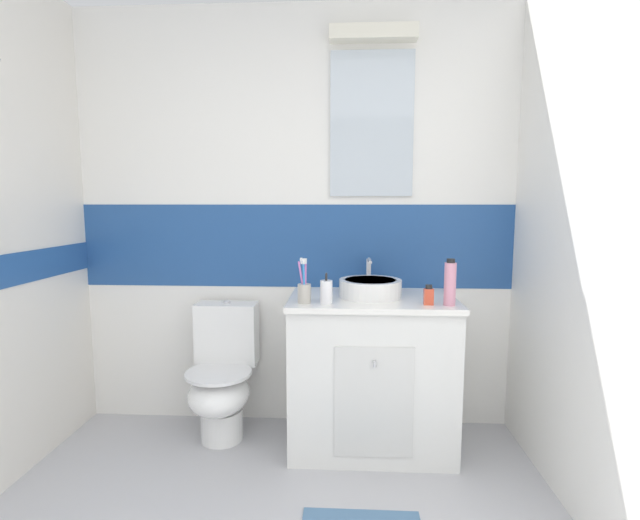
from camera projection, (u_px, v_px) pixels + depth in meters
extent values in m
cube|color=white|center=(296.00, 351.00, 2.96)|extent=(3.20, 0.10, 0.85)
cube|color=#234C8C|center=(295.00, 245.00, 2.87)|extent=(3.20, 0.10, 0.50)
cube|color=white|center=(294.00, 107.00, 2.77)|extent=(3.20, 0.10, 1.15)
cube|color=silver|center=(372.00, 124.00, 2.70)|extent=(0.48, 0.02, 0.82)
cube|color=white|center=(373.00, 33.00, 2.60)|extent=(0.49, 0.10, 0.08)
cube|color=silver|center=(371.00, 374.00, 2.60)|extent=(0.88, 0.56, 0.82)
cube|color=white|center=(372.00, 300.00, 2.54)|extent=(0.90, 0.58, 0.03)
cube|color=silver|center=(374.00, 403.00, 2.33)|extent=(0.40, 0.01, 0.57)
cylinder|color=silver|center=(375.00, 364.00, 2.29)|extent=(0.02, 0.02, 0.03)
cylinder|color=white|center=(370.00, 288.00, 2.54)|extent=(0.34, 0.34, 0.10)
cylinder|color=#B3B3B8|center=(370.00, 281.00, 2.54)|extent=(0.28, 0.28, 0.01)
cylinder|color=silver|center=(369.00, 274.00, 2.74)|extent=(0.03, 0.03, 0.19)
cylinder|color=silver|center=(370.00, 261.00, 2.63)|extent=(0.02, 0.15, 0.02)
cylinder|color=white|center=(222.00, 424.00, 2.69)|extent=(0.24, 0.24, 0.18)
ellipsoid|color=white|center=(219.00, 394.00, 2.63)|extent=(0.34, 0.42, 0.22)
cylinder|color=white|center=(219.00, 373.00, 2.61)|extent=(0.37, 0.37, 0.02)
cube|color=white|center=(227.00, 333.00, 2.80)|extent=(0.36, 0.17, 0.37)
cylinder|color=silver|center=(226.00, 302.00, 2.78)|extent=(0.04, 0.04, 0.02)
cylinder|color=#B2ADA3|center=(304.00, 294.00, 2.38)|extent=(0.07, 0.07, 0.10)
cylinder|color=#D872BF|center=(306.00, 279.00, 2.39)|extent=(0.01, 0.03, 0.19)
cube|color=white|center=(305.00, 261.00, 2.38)|extent=(0.01, 0.02, 0.03)
cylinder|color=#D872BF|center=(302.00, 279.00, 2.38)|extent=(0.04, 0.04, 0.19)
cube|color=white|center=(302.00, 261.00, 2.36)|extent=(0.02, 0.02, 0.03)
cylinder|color=#338CD8|center=(304.00, 280.00, 2.36)|extent=(0.02, 0.02, 0.19)
cube|color=white|center=(304.00, 261.00, 2.35)|extent=(0.01, 0.02, 0.03)
cylinder|color=white|center=(326.00, 292.00, 2.37)|extent=(0.06, 0.06, 0.12)
cylinder|color=#262626|center=(326.00, 277.00, 2.36)|extent=(0.01, 0.01, 0.04)
cylinder|color=#262626|center=(326.00, 274.00, 2.35)|extent=(0.01, 0.02, 0.01)
cube|color=#D84C33|center=(429.00, 297.00, 2.34)|extent=(0.05, 0.03, 0.08)
cylinder|color=black|center=(429.00, 287.00, 2.34)|extent=(0.03, 0.03, 0.02)
cylinder|color=pink|center=(450.00, 284.00, 2.32)|extent=(0.06, 0.06, 0.22)
cylinder|color=black|center=(451.00, 261.00, 2.31)|extent=(0.04, 0.04, 0.02)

